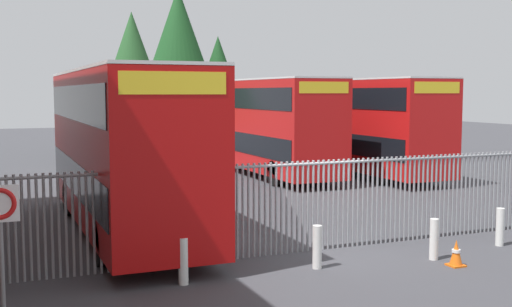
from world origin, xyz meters
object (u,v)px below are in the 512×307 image
(double_decker_bus_behind_fence_left, at_px, (267,123))
(speed_limit_sign_post, at_px, (0,221))
(double_decker_bus_near_gate, at_px, (122,144))
(bollard_center_front, at_px, (317,247))
(bollard_near_left, at_px, (183,261))
(traffic_cone_by_gate, at_px, (456,253))
(bollard_near_right, at_px, (434,239))
(bollard_far_right, at_px, (500,227))
(double_decker_bus_behind_fence_right, at_px, (361,122))

(double_decker_bus_behind_fence_left, height_order, speed_limit_sign_post, double_decker_bus_behind_fence_left)
(double_decker_bus_near_gate, relative_size, double_decker_bus_behind_fence_left, 1.00)
(double_decker_bus_behind_fence_left, bearing_deg, bollard_center_front, -109.73)
(double_decker_bus_near_gate, height_order, bollard_near_left, double_decker_bus_near_gate)
(double_decker_bus_behind_fence_left, xyz_separation_m, traffic_cone_by_gate, (-2.40, -15.82, -2.13))
(bollard_near_left, bearing_deg, double_decker_bus_near_gate, 91.77)
(double_decker_bus_behind_fence_left, height_order, bollard_near_left, double_decker_bus_behind_fence_left)
(double_decker_bus_near_gate, distance_m, bollard_near_left, 5.68)
(bollard_center_front, relative_size, traffic_cone_by_gate, 1.61)
(bollard_near_right, distance_m, bollard_far_right, 2.42)
(double_decker_bus_near_gate, relative_size, double_decker_bus_behind_fence_right, 1.00)
(bollard_near_left, xyz_separation_m, bollard_near_right, (5.82, -0.39, 0.00))
(double_decker_bus_behind_fence_right, relative_size, traffic_cone_by_gate, 18.32)
(double_decker_bus_near_gate, height_order, bollard_near_right, double_decker_bus_near_gate)
(bollard_near_left, bearing_deg, speed_limit_sign_post, -161.08)
(bollard_center_front, bearing_deg, double_decker_bus_behind_fence_right, 54.73)
(double_decker_bus_behind_fence_left, height_order, bollard_center_front, double_decker_bus_behind_fence_left)
(double_decker_bus_behind_fence_right, height_order, speed_limit_sign_post, double_decker_bus_behind_fence_right)
(speed_limit_sign_post, bearing_deg, double_decker_bus_near_gate, 63.82)
(bollard_far_right, bearing_deg, double_decker_bus_behind_fence_left, 89.52)
(bollard_near_left, height_order, bollard_near_right, same)
(double_decker_bus_behind_fence_left, distance_m, bollard_near_left, 17.08)
(double_decker_bus_near_gate, relative_size, speed_limit_sign_post, 4.50)
(double_decker_bus_near_gate, xyz_separation_m, bollard_near_left, (0.16, -5.34, -1.95))
(bollard_near_left, xyz_separation_m, bollard_center_front, (3.01, -0.01, 0.00))
(double_decker_bus_behind_fence_left, bearing_deg, bollard_near_right, -99.34)
(bollard_center_front, relative_size, bollard_near_right, 1.00)
(double_decker_bus_behind_fence_right, height_order, traffic_cone_by_gate, double_decker_bus_behind_fence_right)
(traffic_cone_by_gate, bearing_deg, bollard_far_right, 25.46)
(bollard_near_left, xyz_separation_m, traffic_cone_by_gate, (5.92, -1.03, -0.19))
(bollard_far_right, xyz_separation_m, traffic_cone_by_gate, (-2.27, -1.08, -0.19))
(bollard_center_front, bearing_deg, traffic_cone_by_gate, -19.35)
(double_decker_bus_behind_fence_left, bearing_deg, double_decker_bus_near_gate, -131.88)
(bollard_far_right, distance_m, traffic_cone_by_gate, 2.52)
(double_decker_bus_near_gate, relative_size, bollard_near_left, 11.38)
(bollard_near_right, bearing_deg, traffic_cone_by_gate, -80.84)
(bollard_near_left, xyz_separation_m, speed_limit_sign_post, (-3.35, -1.15, 1.30))
(speed_limit_sign_post, bearing_deg, double_decker_bus_behind_fence_right, 42.51)
(traffic_cone_by_gate, bearing_deg, double_decker_bus_near_gate, 133.71)
(double_decker_bus_behind_fence_right, distance_m, speed_limit_sign_post, 21.42)
(double_decker_bus_near_gate, xyz_separation_m, double_decker_bus_behind_fence_left, (8.48, 9.46, 0.00))
(speed_limit_sign_post, bearing_deg, bollard_center_front, 10.19)
(double_decker_bus_near_gate, relative_size, bollard_near_right, 11.38)
(double_decker_bus_behind_fence_right, relative_size, bollard_far_right, 11.38)
(double_decker_bus_near_gate, distance_m, traffic_cone_by_gate, 9.06)
(bollard_center_front, bearing_deg, double_decker_bus_near_gate, 120.70)
(double_decker_bus_behind_fence_right, bearing_deg, bollard_far_right, -107.72)
(double_decker_bus_near_gate, bearing_deg, bollard_near_left, -88.23)
(bollard_near_right, height_order, traffic_cone_by_gate, bollard_near_right)
(double_decker_bus_behind_fence_left, relative_size, traffic_cone_by_gate, 18.32)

